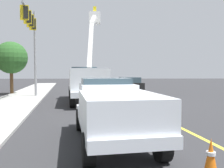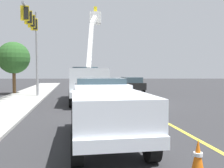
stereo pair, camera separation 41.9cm
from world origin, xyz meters
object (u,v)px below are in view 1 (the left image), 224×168
object	(u,v)px
utility_bucket_truck	(86,80)
traffic_cone_trailing	(99,92)
traffic_cone_mid_rear	(116,98)
traffic_cone_leading	(211,158)
traffic_cone_mid_front	(139,111)
service_pickup_truck	(113,109)
passing_minivan	(130,84)
traffic_signal_mast	(32,33)

from	to	relation	value
utility_bucket_truck	traffic_cone_trailing	size ratio (longest dim) A/B	11.39
traffic_cone_mid_rear	traffic_cone_trailing	world-z (taller)	traffic_cone_mid_rear
traffic_cone_leading	traffic_cone_trailing	distance (m)	18.35
traffic_cone_trailing	traffic_cone_mid_front	bearing A→B (deg)	-169.76
traffic_cone_mid_rear	traffic_cone_mid_front	bearing A→B (deg)	-170.98
service_pickup_truck	traffic_cone_leading	bearing A→B (deg)	-142.99
passing_minivan	traffic_cone_trailing	world-z (taller)	passing_minivan
passing_minivan	traffic_cone_trailing	bearing A→B (deg)	134.97
utility_bucket_truck	passing_minivan	world-z (taller)	utility_bucket_truck
passing_minivan	traffic_cone_mid_front	size ratio (longest dim) A/B	5.89
traffic_signal_mast	traffic_cone_mid_front	bearing A→B (deg)	-138.51
utility_bucket_truck	traffic_cone_trailing	distance (m)	4.83
traffic_cone_mid_front	traffic_cone_trailing	distance (m)	11.82
utility_bucket_truck	traffic_cone_mid_front	xyz separation A→B (m)	(-7.06, -3.03, -1.20)
service_pickup_truck	traffic_cone_mid_rear	distance (m)	9.22
traffic_cone_leading	traffic_cone_mid_front	xyz separation A→B (m)	(6.52, 0.59, -0.01)
passing_minivan	traffic_cone_mid_front	bearing A→B (deg)	175.54
traffic_cone_leading	traffic_cone_mid_rear	world-z (taller)	traffic_cone_mid_rear
service_pickup_truck	traffic_cone_leading	world-z (taller)	service_pickup_truck
passing_minivan	traffic_cone_mid_front	world-z (taller)	passing_minivan
traffic_cone_leading	traffic_cone_mid_rear	bearing A→B (deg)	6.89
traffic_cone_mid_rear	traffic_signal_mast	distance (m)	8.92
service_pickup_truck	traffic_cone_trailing	world-z (taller)	service_pickup_truck
traffic_cone_mid_front	traffic_cone_trailing	xyz separation A→B (m)	(11.63, 2.10, -0.05)
traffic_cone_mid_rear	traffic_cone_leading	bearing A→B (deg)	-173.11
traffic_cone_mid_rear	traffic_cone_trailing	size ratio (longest dim) A/B	1.19
traffic_cone_leading	traffic_cone_trailing	world-z (taller)	traffic_cone_leading
utility_bucket_truck	service_pickup_truck	xyz separation A→B (m)	(-10.90, -1.60, -0.50)
passing_minivan	traffic_cone_leading	xyz separation A→B (m)	(-21.41, 0.57, -0.54)
passing_minivan	traffic_cone_trailing	distance (m)	4.65
service_pickup_truck	traffic_signal_mast	distance (m)	14.42
traffic_signal_mast	traffic_cone_trailing	bearing A→B (deg)	-59.83
traffic_cone_trailing	traffic_cone_mid_rear	bearing A→B (deg)	-168.74
utility_bucket_truck	traffic_cone_leading	xyz separation A→B (m)	(-13.58, -3.61, -1.19)
service_pickup_truck	traffic_cone_leading	distance (m)	3.42
traffic_cone_mid_front	traffic_cone_leading	bearing A→B (deg)	-174.86
traffic_cone_mid_front	traffic_signal_mast	distance (m)	12.40
service_pickup_truck	traffic_signal_mast	xyz separation A→B (m)	(12.33, 6.08, 4.34)
traffic_cone_mid_front	service_pickup_truck	bearing A→B (deg)	159.56
traffic_cone_trailing	traffic_signal_mast	size ratio (longest dim) A/B	0.10
traffic_cone_leading	traffic_signal_mast	world-z (taller)	traffic_signal_mast
traffic_cone_leading	traffic_cone_trailing	size ratio (longest dim) A/B	1.18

